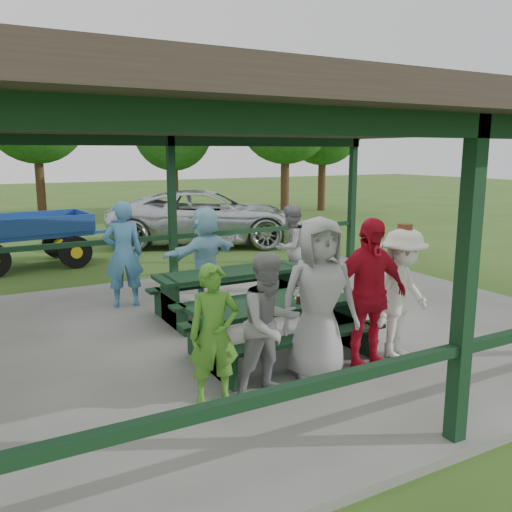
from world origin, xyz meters
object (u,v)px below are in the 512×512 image
contestant_green (214,334)px  spectator_blue (123,254)px  picnic_table_near (281,322)px  pickup_truck (208,217)px  contestant_white_fedora (402,294)px  spectator_lblue (206,255)px  spectator_grey (290,248)px  contestant_grey_left (270,325)px  picnic_table_far (232,287)px  contestant_grey_mid (319,299)px  farm_trailer (27,239)px  contestant_red (368,295)px

contestant_green → spectator_blue: bearing=100.2°
picnic_table_near → pickup_truck: 9.72m
picnic_table_near → contestant_white_fedora: size_ratio=1.34×
spectator_lblue → spectator_grey: spectator_lblue is taller
picnic_table_near → spectator_lblue: size_ratio=1.38×
contestant_grey_left → spectator_blue: 4.32m
contestant_grey_left → spectator_blue: (-0.46, 4.29, 0.12)m
picnic_table_far → pickup_truck: bearing=69.0°
contestant_white_fedora → spectator_blue: (-2.52, 4.16, 0.06)m
picnic_table_near → contestant_grey_mid: contestant_grey_mid is taller
spectator_grey → farm_trailer: 6.77m
contestant_green → contestant_grey_mid: bearing=12.0°
spectator_lblue → farm_trailer: size_ratio=0.44×
contestant_white_fedora → contestant_green: bearing=164.7°
contestant_green → spectator_grey: bearing=60.7°
farm_trailer → pickup_truck: bearing=4.6°
picnic_table_near → pickup_truck: (3.04, 9.23, 0.25)m
spectator_blue → farm_trailer: spectator_blue is taller
picnic_table_near → picnic_table_far: bearing=82.4°
contestant_red → spectator_lblue: contestant_red is taller
contestant_grey_mid → farm_trailer: (-2.24, 9.03, -0.39)m
contestant_grey_mid → spectator_grey: size_ratio=1.16×
contestant_white_fedora → spectator_lblue: contestant_white_fedora is taller
pickup_truck → spectator_grey: bearing=-163.1°
contestant_white_fedora → spectator_grey: bearing=64.6°
spectator_lblue → spectator_blue: 1.43m
contestant_green → farm_trailer: bearing=108.1°
picnic_table_far → contestant_green: bearing=-119.6°
spectator_lblue → pickup_truck: spectator_lblue is taller
spectator_blue → pickup_truck: 7.19m
contestant_green → spectator_blue: (0.17, 4.17, 0.16)m
spectator_grey → pickup_truck: spectator_grey is taller
picnic_table_near → contestant_grey_mid: (0.03, -0.80, 0.51)m
picnic_table_near → picnic_table_far: size_ratio=0.95×
contestant_green → contestant_grey_left: 0.64m
spectator_lblue → contestant_green: bearing=49.9°
spectator_blue → contestant_white_fedora: bearing=130.7°
contestant_grey_mid → picnic_table_near: bearing=107.5°
spectator_grey → farm_trailer: (-4.22, 5.28, -0.25)m
contestant_grey_left → spectator_blue: bearing=88.5°
contestant_grey_left → spectator_grey: 4.72m
spectator_lblue → pickup_truck: 6.96m
spectator_lblue → spectator_blue: bearing=-38.5°
pickup_truck → spectator_lblue: bearing=-178.0°
picnic_table_near → spectator_lblue: bearing=86.3°
picnic_table_far → contestant_grey_mid: contestant_grey_mid is taller
contestant_grey_mid → contestant_white_fedora: size_ratio=1.09×
contestant_green → pickup_truck: pickup_truck is taller
farm_trailer → spectator_blue: bearing=-83.8°
picnic_table_far → pickup_truck: pickup_truck is taller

